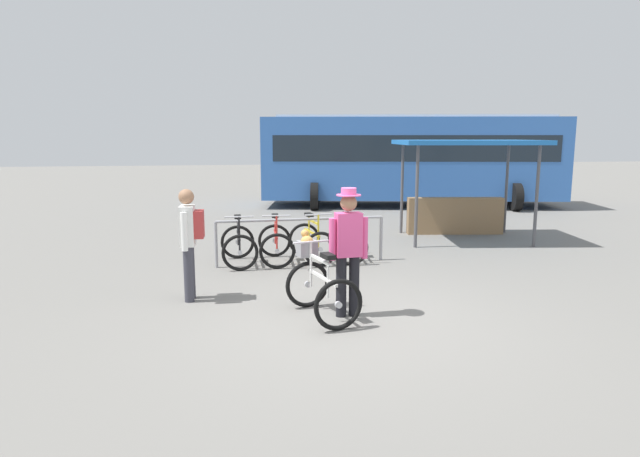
{
  "coord_description": "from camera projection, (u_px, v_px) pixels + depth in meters",
  "views": [
    {
      "loc": [
        -1.55,
        -6.65,
        2.38
      ],
      "look_at": [
        -0.18,
        1.36,
        1.0
      ],
      "focal_mm": 30.45,
      "sensor_mm": 36.0,
      "label": 1
    }
  ],
  "objects": [
    {
      "name": "racked_bike_red",
      "position": [
        276.0,
        244.0,
        10.3
      ],
      "size": [
        0.7,
        1.11,
        0.97
      ],
      "color": "black",
      "rests_on": "ground"
    },
    {
      "name": "market_stall",
      "position": [
        461.0,
        179.0,
        12.81
      ],
      "size": [
        3.4,
        2.73,
        2.3
      ],
      "color": "#4C4C51",
      "rests_on": "ground"
    },
    {
      "name": "racked_bike_orange",
      "position": [
        347.0,
        241.0,
        10.58
      ],
      "size": [
        0.75,
        1.15,
        0.97
      ],
      "color": "black",
      "rests_on": "ground"
    },
    {
      "name": "pedestrian_with_backpack",
      "position": [
        189.0,
        237.0,
        7.85
      ],
      "size": [
        0.35,
        0.53,
        1.64
      ],
      "color": "#383842",
      "rests_on": "ground"
    },
    {
      "name": "bus_distant",
      "position": [
        411.0,
        155.0,
        18.59
      ],
      "size": [
        10.3,
        4.7,
        3.08
      ],
      "color": "#3366B7",
      "rests_on": "ground"
    },
    {
      "name": "featured_bicycle",
      "position": [
        318.0,
        280.0,
        7.24
      ],
      "size": [
        0.89,
        1.25,
        1.09
      ],
      "color": "black",
      "rests_on": "ground"
    },
    {
      "name": "bike_rack_rail",
      "position": [
        301.0,
        229.0,
        10.17
      ],
      "size": [
        3.21,
        0.16,
        0.88
      ],
      "color": "#99999E",
      "rests_on": "ground"
    },
    {
      "name": "racked_bike_black",
      "position": [
        239.0,
        245.0,
        10.17
      ],
      "size": [
        0.69,
        1.12,
        0.97
      ],
      "color": "black",
      "rests_on": "ground"
    },
    {
      "name": "racked_bike_yellow",
      "position": [
        312.0,
        242.0,
        10.44
      ],
      "size": [
        0.82,
        1.2,
        0.98
      ],
      "color": "black",
      "rests_on": "ground"
    },
    {
      "name": "ground_plane",
      "position": [
        351.0,
        320.0,
        7.12
      ],
      "size": [
        80.0,
        80.0,
        0.0
      ],
      "primitive_type": "plane",
      "color": "slate"
    },
    {
      "name": "person_with_featured_bike",
      "position": [
        348.0,
        247.0,
        7.14
      ],
      "size": [
        0.53,
        0.32,
        1.72
      ],
      "color": "black",
      "rests_on": "ground"
    }
  ]
}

